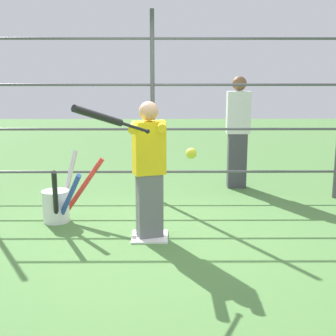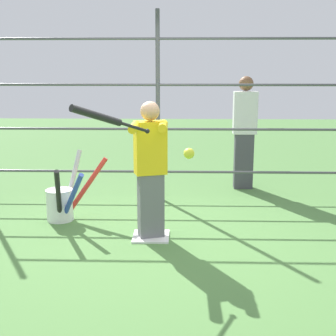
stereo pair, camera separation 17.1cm
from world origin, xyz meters
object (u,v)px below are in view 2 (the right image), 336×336
Objects in this scene: softball_in_flight at (189,153)px; bat_bucket at (63,202)px; baseball_bat_swinging at (103,118)px; bystander_behind_fence at (245,131)px; batter at (150,166)px.

softball_in_flight reaches higher than bat_bucket.
bystander_behind_fence is (-1.65, -3.01, -0.52)m from baseball_bat_swinging.
baseball_bat_swinging is (0.36, 0.78, 0.60)m from batter.
softball_in_flight is 0.11× the size of bat_bucket.
softball_in_flight is at bearing 73.96° from bystander_behind_fence.
bystander_behind_fence is (-1.29, -2.22, 0.08)m from batter.
bystander_behind_fence reaches higher than baseball_bat_swinging.
baseball_bat_swinging is 0.82m from softball_in_flight.
batter is 2.15× the size of baseball_bat_swinging.
batter is 1.74× the size of bat_bucket.
softball_in_flight is (-0.40, 0.88, 0.30)m from batter.
bystander_behind_fence is at bearing -120.13° from batter.
batter is at bearing 59.87° from bystander_behind_fence.
softball_in_flight is at bearing 114.53° from batter.
bystander_behind_fence reaches higher than softball_in_flight.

